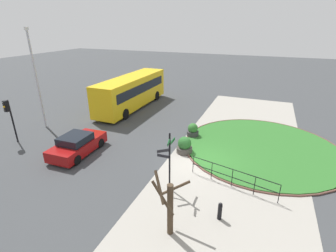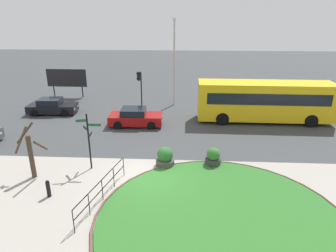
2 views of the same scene
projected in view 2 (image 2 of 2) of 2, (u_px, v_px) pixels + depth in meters
ground at (148, 178)px, 15.92m from camera, size 120.00×120.00×0.00m
sidewalk_paving at (144, 199)px, 14.14m from camera, size 32.00×8.19×0.02m
grass_island at (222, 220)px, 12.60m from camera, size 10.54×10.54×0.10m
grass_kerb_ring at (222, 220)px, 12.60m from camera, size 10.85×10.85×0.11m
signpost_directional at (89, 137)px, 16.32m from camera, size 1.30×0.80×3.25m
bollard_foreground at (48, 188)px, 14.17m from camera, size 0.19×0.19×0.89m
railing_grass_edge at (102, 187)px, 13.83m from camera, size 1.12×4.65×1.09m
bus_yellow at (265, 101)px, 23.87m from camera, size 10.60×2.66×3.19m
car_near_lane at (52, 107)px, 26.09m from camera, size 4.20×1.98×1.35m
car_far_lane at (135, 117)px, 23.32m from camera, size 4.14×2.02×1.38m
traffic_light_near at (139, 81)px, 27.76m from camera, size 0.49×0.27×3.21m
lamppost_tall at (174, 60)px, 27.37m from camera, size 0.32×0.32×7.88m
billboard_left at (67, 78)px, 30.99m from camera, size 4.18×0.20×2.92m
planter_near_signpost at (165, 158)px, 17.07m from camera, size 1.06×1.06×1.15m
planter_kerbside at (213, 158)px, 17.16m from camera, size 0.90×0.90×1.07m
street_tree_bare at (31, 152)px, 15.58m from camera, size 1.36×1.32×2.93m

